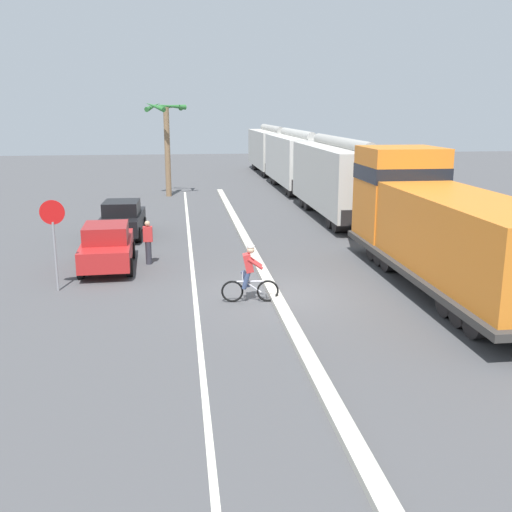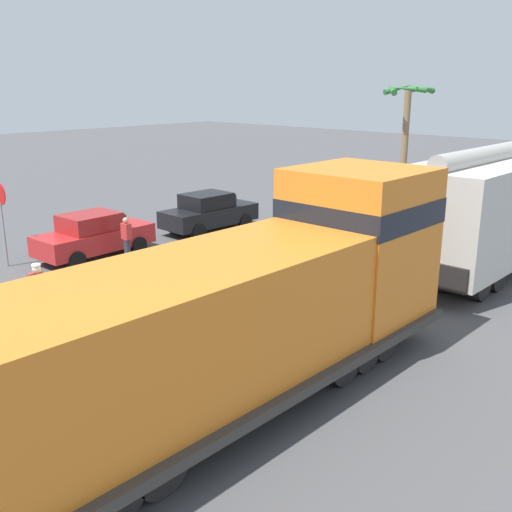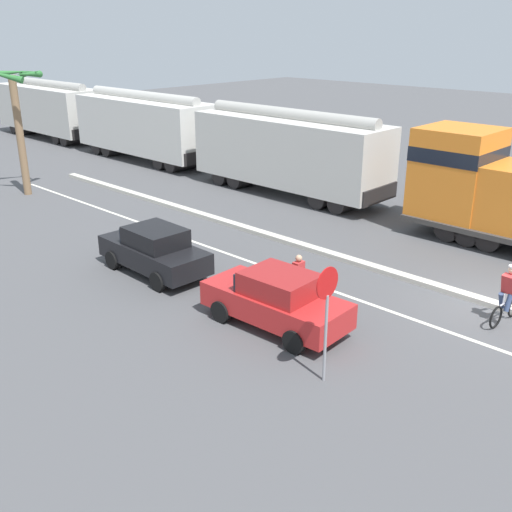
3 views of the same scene
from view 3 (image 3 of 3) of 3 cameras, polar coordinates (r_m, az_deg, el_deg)
name	(u,v)px [view 3 (image 3 of 3)]	position (r m, az deg, el deg)	size (l,w,h in m)	color
ground_plane	(497,308)	(19.22, 21.97, -4.58)	(120.00, 120.00, 0.00)	#4C4C4F
median_curb	(334,255)	(21.78, 7.44, 0.08)	(0.36, 36.00, 0.16)	beige
lane_stripe	(291,276)	(20.05, 3.33, -1.91)	(0.14, 36.00, 0.01)	silver
hopper_car_lead	(289,152)	(29.49, 3.15, 9.83)	(2.90, 10.60, 4.18)	beige
hopper_car_middle	(144,126)	(37.93, -10.58, 12.04)	(2.90, 10.60, 4.18)	silver
hopper_car_trailing	(49,109)	(47.72, -19.11, 13.07)	(2.90, 10.60, 4.18)	beige
parked_car_red	(276,299)	(16.45, 1.93, -4.16)	(1.96, 4.26, 1.62)	red
parked_car_black	(154,250)	(20.27, -9.67, 0.55)	(1.93, 4.25, 1.62)	black
cyclist	(507,296)	(18.04, 22.82, -3.54)	(1.71, 0.49, 1.71)	black
stop_sign	(327,303)	(13.55, 6.74, -4.44)	(0.76, 0.08, 2.88)	gray
palm_tree_near	(16,102)	(31.15, -21.88, 13.43)	(2.71, 2.73, 6.09)	#846647
pedestrian_by_cars	(298,279)	(17.66, 4.04, -2.24)	(0.34, 0.22, 1.62)	#33333D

